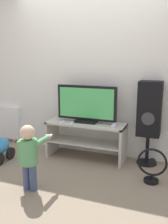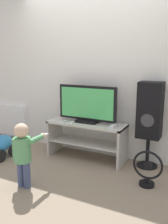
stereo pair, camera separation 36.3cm
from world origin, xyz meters
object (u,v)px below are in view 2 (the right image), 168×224
remote_secondary (72,123)px  speaker_tower (150,112)px  game_console (113,126)px  floor_fan (147,170)px  television (87,105)px  ride_on_toy (0,144)px  child (23,150)px  radiator (9,120)px  remote_primary (63,122)px

remote_secondary → speaker_tower: 1.13m
game_console → floor_fan: 0.77m
television → game_console: television is taller
ride_on_toy → floor_fan: bearing=4.1°
game_console → ride_on_toy: game_console is taller
child → floor_fan: bearing=27.5°
game_console → radiator: 2.25m
game_console → child: bearing=-125.5°
remote_primary → remote_secondary: bearing=-7.2°
child → radiator: bearing=138.0°
remote_primary → child: bearing=-87.3°
television → remote_primary: bearing=-154.0°
remote_primary → ride_on_toy: size_ratio=0.22×
television → remote_primary: (-0.32, -0.16, -0.26)m
child → ride_on_toy: (-0.92, 0.52, -0.25)m
remote_primary → floor_fan: (1.36, -0.29, -0.37)m
remote_secondary → ride_on_toy: bearing=-157.1°
speaker_tower → radiator: 2.71m
television → radiator: (-1.76, 0.20, -0.49)m
remote_primary → floor_fan: remote_primary is taller
television → radiator: size_ratio=1.15×
remote_secondary → child: bearing=-96.5°
radiator → television: bearing=-6.6°
child → speaker_tower: 1.74m
child → floor_fan: (1.31, 0.68, -0.26)m
ride_on_toy → remote_secondary: bearing=22.9°
floor_fan → ride_on_toy: (-2.24, -0.16, 0.02)m
child → speaker_tower: (1.19, 1.23, 0.32)m
ride_on_toy → child: bearing=-29.4°
television → radiator: bearing=173.4°
game_console → floor_fan: size_ratio=0.35×
radiator → game_console: bearing=-8.0°
game_console → floor_fan: game_console is taller
speaker_tower → game_console: bearing=-155.4°
remote_secondary → floor_fan: (1.20, -0.27, -0.37)m
television → floor_fan: size_ratio=2.06×
speaker_tower → floor_fan: (0.13, -0.55, -0.59)m
remote_primary → radiator: size_ratio=0.16×
game_console → speaker_tower: bearing=24.6°
child → ride_on_toy: child is taller
child → remote_primary: bearing=92.7°
child → ride_on_toy: 1.09m
floor_fan → radiator: (-2.80, 0.66, 0.15)m
ride_on_toy → radiator: bearing=124.4°
remote_secondary → speaker_tower: (1.08, 0.28, 0.21)m
remote_primary → child: size_ratio=0.17×
remote_secondary → floor_fan: size_ratio=0.30×
television → speaker_tower: size_ratio=0.76×
game_console → remote_secondary: (-0.63, -0.07, -0.01)m
game_console → television: bearing=166.8°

